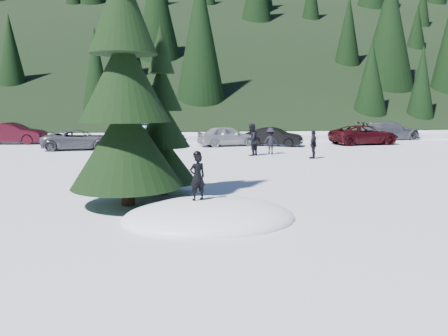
{
  "coord_description": "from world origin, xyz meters",
  "views": [
    {
      "loc": [
        -0.97,
        -10.86,
        2.96
      ],
      "look_at": [
        0.56,
        1.4,
        1.1
      ],
      "focal_mm": 35.0,
      "sensor_mm": 36.0,
      "label": 1
    }
  ],
  "objects": [
    {
      "name": "ground",
      "position": [
        0.0,
        0.0,
        0.0
      ],
      "size": [
        200.0,
        200.0,
        0.0
      ],
      "primitive_type": "plane",
      "color": "white",
      "rests_on": "ground"
    },
    {
      "name": "car_4",
      "position": [
        2.96,
        18.79,
        0.7
      ],
      "size": [
        4.34,
        2.45,
        1.39
      ],
      "primitive_type": "imported",
      "rotation": [
        0.0,
        0.0,
        1.78
      ],
      "color": "#919499",
      "rests_on": "ground"
    },
    {
      "name": "car_3",
      "position": [
        -2.34,
        19.57,
        0.74
      ],
      "size": [
        5.5,
        3.35,
        1.49
      ],
      "primitive_type": "imported",
      "rotation": [
        0.0,
        0.0,
        1.31
      ],
      "color": "black",
      "rests_on": "ground"
    },
    {
      "name": "spruce_short",
      "position": [
        -1.2,
        3.2,
        2.1
      ],
      "size": [
        2.2,
        2.2,
        5.37
      ],
      "color": "black",
      "rests_on": "ground"
    },
    {
      "name": "car_2",
      "position": [
        -6.67,
        17.64,
        0.63
      ],
      "size": [
        4.75,
        2.57,
        1.27
      ],
      "primitive_type": "imported",
      "rotation": [
        0.0,
        0.0,
        1.68
      ],
      "color": "#515259",
      "rests_on": "ground"
    },
    {
      "name": "spruce_tall",
      "position": [
        -2.2,
        1.8,
        3.32
      ],
      "size": [
        3.2,
        3.2,
        8.6
      ],
      "color": "black",
      "rests_on": "ground"
    },
    {
      "name": "car_6",
      "position": [
        12.79,
        18.77,
        0.68
      ],
      "size": [
        5.1,
        2.82,
        1.35
      ],
      "primitive_type": "imported",
      "rotation": [
        0.0,
        0.0,
        1.69
      ],
      "color": "#34090E",
      "rests_on": "ground"
    },
    {
      "name": "adult_2",
      "position": [
        4.78,
        13.63,
        0.76
      ],
      "size": [
        1.03,
        0.65,
        1.52
      ],
      "primitive_type": "imported",
      "rotation": [
        0.0,
        0.0,
        3.23
      ],
      "color": "black",
      "rests_on": "ground"
    },
    {
      "name": "adult_0",
      "position": [
        3.57,
        13.14,
        0.9
      ],
      "size": [
        1.08,
        1.11,
        1.8
      ],
      "primitive_type": "imported",
      "rotation": [
        0.0,
        0.0,
        4.05
      ],
      "color": "black",
      "rests_on": "ground"
    },
    {
      "name": "adult_1",
      "position": [
        6.6,
        11.46,
        0.75
      ],
      "size": [
        0.8,
        0.94,
        1.5
      ],
      "primitive_type": "imported",
      "rotation": [
        0.0,
        0.0,
        4.12
      ],
      "color": "black",
      "rests_on": "ground"
    },
    {
      "name": "car_1",
      "position": [
        -12.21,
        22.14,
        0.76
      ],
      "size": [
        4.73,
        1.93,
        1.52
      ],
      "primitive_type": "imported",
      "rotation": [
        0.0,
        0.0,
        1.5
      ],
      "color": "#330912",
      "rests_on": "ground"
    },
    {
      "name": "child_skier",
      "position": [
        -0.29,
        0.09,
        1.08
      ],
      "size": [
        0.51,
        0.43,
        1.2
      ],
      "primitive_type": "imported",
      "rotation": [
        0.0,
        0.0,
        3.55
      ],
      "color": "black",
      "rests_on": "snow_mound"
    },
    {
      "name": "snow_mound",
      "position": [
        0.0,
        0.0,
        0.0
      ],
      "size": [
        4.48,
        3.52,
        0.96
      ],
      "primitive_type": "ellipsoid",
      "color": "white",
      "rests_on": "ground"
    },
    {
      "name": "car_5",
      "position": [
        6.17,
        18.46,
        0.63
      ],
      "size": [
        4.04,
        2.8,
        1.26
      ],
      "primitive_type": "imported",
      "rotation": [
        0.0,
        0.0,
        1.15
      ],
      "color": "black",
      "rests_on": "ground"
    },
    {
      "name": "forest_hillside",
      "position": [
        0.0,
        54.0,
        12.5
      ],
      "size": [
        200.0,
        60.0,
        25.0
      ],
      "primitive_type": null,
      "color": "black",
      "rests_on": "ground"
    },
    {
      "name": "car_7",
      "position": [
        16.56,
        22.33,
        0.75
      ],
      "size": [
        5.48,
        3.11,
        1.5
      ],
      "primitive_type": "imported",
      "rotation": [
        0.0,
        0.0,
        1.78
      ],
      "color": "#55585E",
      "rests_on": "ground"
    }
  ]
}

